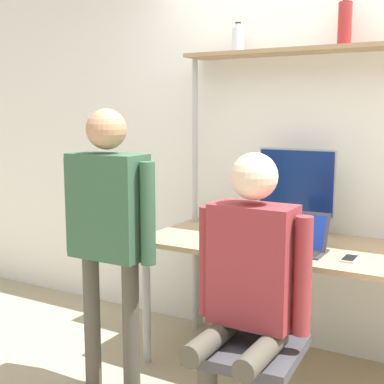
% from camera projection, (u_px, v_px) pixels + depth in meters
% --- Properties ---
extents(wall_back, '(8.00, 0.06, 2.70)m').
position_uv_depth(wall_back, '(342.00, 141.00, 3.25)').
color(wall_back, white).
rests_on(wall_back, ground_plane).
extents(desk, '(2.02, 0.77, 0.78)m').
position_uv_depth(desk, '(318.00, 259.00, 2.99)').
color(desk, tan).
rests_on(desk, ground_plane).
extents(shelf_unit, '(1.92, 0.24, 1.89)m').
position_uv_depth(shelf_unit, '(337.00, 98.00, 3.08)').
color(shelf_unit, '#997A56').
rests_on(shelf_unit, ground_plane).
extents(monitor, '(0.48, 0.23, 0.53)m').
position_uv_depth(monitor, '(296.00, 188.00, 3.25)').
color(monitor, '#B7B7BC').
rests_on(monitor, desk).
extents(laptop, '(0.30, 0.22, 0.21)m').
position_uv_depth(laptop, '(299.00, 240.00, 2.90)').
color(laptop, '#333338').
rests_on(laptop, desk).
extents(cell_phone, '(0.07, 0.15, 0.01)m').
position_uv_depth(cell_phone, '(350.00, 259.00, 2.73)').
color(cell_phone, silver).
rests_on(cell_phone, desk).
extents(office_chair, '(0.56, 0.56, 0.94)m').
position_uv_depth(office_chair, '(251.00, 381.00, 2.47)').
color(office_chair, black).
rests_on(office_chair, ground_plane).
extents(person_seated, '(0.54, 0.46, 1.35)m').
position_uv_depth(person_seated, '(249.00, 278.00, 2.35)').
color(person_seated, '#4C473D').
rests_on(person_seated, ground_plane).
extents(person_standing, '(0.57, 0.21, 1.54)m').
position_uv_depth(person_standing, '(109.00, 218.00, 2.78)').
color(person_standing, '#4C473D').
rests_on(person_standing, ground_plane).
extents(bottle_red, '(0.08, 0.08, 0.30)m').
position_uv_depth(bottle_red, '(345.00, 23.00, 3.00)').
color(bottle_red, maroon).
rests_on(bottle_red, shelf_unit).
extents(bottle_clear, '(0.07, 0.07, 0.18)m').
position_uv_depth(bottle_clear, '(238.00, 40.00, 3.33)').
color(bottle_clear, silver).
rests_on(bottle_clear, shelf_unit).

